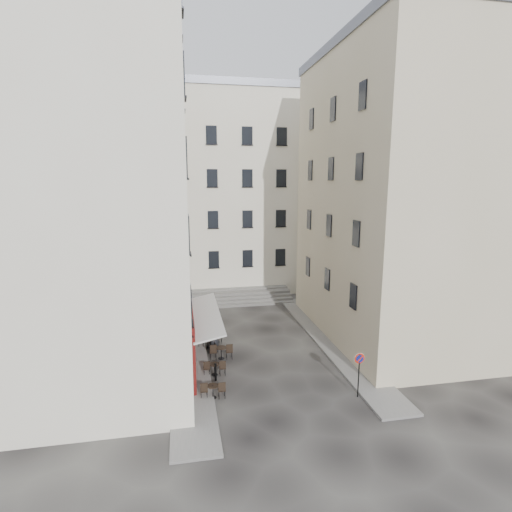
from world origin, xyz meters
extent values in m
plane|color=black|center=(0.00, 0.00, 0.00)|extent=(90.00, 90.00, 0.00)
cube|color=slate|center=(-4.50, 4.00, 0.06)|extent=(2.00, 22.00, 0.12)
cube|color=slate|center=(4.50, 3.00, 0.06)|extent=(2.00, 18.00, 0.12)
cube|color=beige|center=(-10.50, 3.00, 10.00)|extent=(12.00, 16.00, 20.00)
cube|color=#BFB28E|center=(10.50, 3.50, 9.00)|extent=(12.00, 14.00, 18.00)
cube|color=slate|center=(10.50, 3.50, 18.30)|extent=(12.20, 14.20, 0.60)
cube|color=beige|center=(-1.00, 19.00, 9.00)|extent=(18.00, 10.00, 18.00)
cube|color=slate|center=(-1.00, 19.00, 18.30)|extent=(18.20, 10.20, 0.60)
cube|color=#4E110B|center=(-4.42, 1.00, 1.75)|extent=(0.25, 7.00, 3.50)
cube|color=black|center=(-4.38, 1.00, 1.40)|extent=(0.06, 3.85, 2.00)
cube|color=silver|center=(-3.60, 1.00, 2.95)|extent=(1.58, 7.30, 0.41)
cube|color=#595754|center=(0.00, 11.90, 0.10)|extent=(9.00, 1.80, 0.20)
cube|color=#595754|center=(0.00, 12.35, 0.30)|extent=(9.00, 1.80, 0.20)
cube|color=#595754|center=(0.00, 12.80, 0.50)|extent=(9.00, 1.80, 0.20)
cube|color=#595754|center=(0.00, 13.25, 0.70)|extent=(9.00, 1.80, 0.20)
cylinder|color=black|center=(-3.25, -1.00, 0.45)|extent=(0.10, 0.10, 0.90)
sphere|color=black|center=(-3.25, -1.00, 0.92)|extent=(0.12, 0.12, 0.12)
cylinder|color=black|center=(-3.25, 2.50, 0.45)|extent=(0.10, 0.10, 0.90)
sphere|color=black|center=(-3.25, 2.50, 0.92)|extent=(0.12, 0.12, 0.12)
cylinder|color=black|center=(-3.25, 6.00, 0.45)|extent=(0.10, 0.10, 0.90)
sphere|color=black|center=(-3.25, 6.00, 0.92)|extent=(0.12, 0.12, 0.12)
cylinder|color=black|center=(3.34, -3.89, 1.11)|extent=(0.06, 0.06, 2.21)
cylinder|color=red|center=(3.34, -3.90, 1.99)|extent=(0.51, 0.04, 0.51)
cylinder|color=navy|center=(3.34, -3.92, 1.99)|extent=(0.37, 0.04, 0.37)
cube|color=red|center=(3.34, -3.95, 1.99)|extent=(0.30, 0.03, 0.30)
cylinder|color=black|center=(-3.54, -2.74, 0.07)|extent=(0.34, 0.34, 0.02)
cylinder|color=black|center=(-3.54, -2.74, 0.37)|extent=(0.05, 0.05, 0.65)
cylinder|color=black|center=(-3.54, -2.74, 0.67)|extent=(0.56, 0.56, 0.04)
cube|color=black|center=(-3.12, -2.74, 0.42)|extent=(0.35, 0.35, 0.84)
cube|color=black|center=(-3.96, -2.65, 0.42)|extent=(0.35, 0.35, 0.84)
cylinder|color=black|center=(-3.26, -0.45, 0.06)|extent=(0.33, 0.33, 0.02)
cylinder|color=black|center=(-3.26, -0.45, 0.37)|extent=(0.05, 0.05, 0.65)
cylinder|color=black|center=(-3.26, -0.45, 0.67)|extent=(0.56, 0.56, 0.04)
cube|color=black|center=(-2.84, -0.45, 0.42)|extent=(0.35, 0.35, 0.83)
cube|color=black|center=(-3.68, -0.36, 0.42)|extent=(0.35, 0.35, 0.83)
cylinder|color=black|center=(-2.70, 1.45, 0.07)|extent=(0.37, 0.37, 0.02)
cylinder|color=black|center=(-2.70, 1.45, 0.41)|extent=(0.05, 0.05, 0.72)
cylinder|color=black|center=(-2.70, 1.45, 0.74)|extent=(0.62, 0.62, 0.04)
cube|color=black|center=(-2.24, 1.45, 0.46)|extent=(0.39, 0.39, 0.92)
cube|color=black|center=(-3.16, 1.55, 0.46)|extent=(0.39, 0.39, 0.92)
cylinder|color=black|center=(-3.36, 3.28, 0.07)|extent=(0.34, 0.34, 0.02)
cylinder|color=black|center=(-3.36, 3.28, 0.38)|extent=(0.05, 0.05, 0.66)
cylinder|color=black|center=(-3.36, 3.28, 0.68)|extent=(0.56, 0.56, 0.04)
cube|color=black|center=(-2.94, 3.28, 0.42)|extent=(0.36, 0.36, 0.84)
cube|color=black|center=(-3.78, 3.37, 0.42)|extent=(0.36, 0.36, 0.84)
cylinder|color=black|center=(-2.99, 3.85, 0.06)|extent=(0.33, 0.33, 0.02)
cylinder|color=black|center=(-2.99, 3.85, 0.36)|extent=(0.05, 0.05, 0.63)
cylinder|color=black|center=(-2.99, 3.85, 0.65)|extent=(0.54, 0.54, 0.04)
cube|color=black|center=(-2.58, 3.85, 0.41)|extent=(0.34, 0.34, 0.82)
cube|color=black|center=(-3.39, 3.94, 0.41)|extent=(0.34, 0.34, 0.82)
imported|color=black|center=(-3.01, 2.58, 0.92)|extent=(0.69, 0.47, 1.85)
camera|label=1|loc=(-4.81, -20.33, 10.28)|focal=28.00mm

